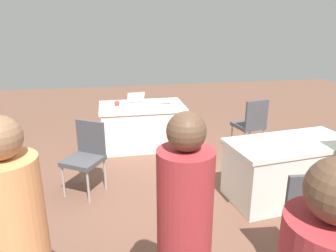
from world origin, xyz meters
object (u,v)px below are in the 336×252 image
at_px(table_foreground, 142,126).
at_px(scissors_red, 165,104).
at_px(chair_tucked_right, 251,122).
at_px(laptop_silver, 138,102).
at_px(chair_by_pillar, 315,226).
at_px(person_attendee_browsing, 18,247).
at_px(table_mid_left, 289,170).
at_px(person_attendee_standing, 184,230).
at_px(chair_tucked_left, 86,153).
at_px(yarn_ball, 117,103).

distance_m(table_foreground, scissors_red, 0.56).
height_order(chair_tucked_right, laptop_silver, laptop_silver).
bearing_deg(chair_by_pillar, person_attendee_browsing, 14.92).
bearing_deg(chair_by_pillar, chair_tucked_right, -99.01).
relative_size(table_mid_left, person_attendee_browsing, 0.94).
distance_m(chair_tucked_right, person_attendee_standing, 3.73).
relative_size(chair_by_pillar, laptop_silver, 2.68).
distance_m(laptop_silver, scissors_red, 0.48).
relative_size(chair_tucked_left, chair_by_pillar, 0.97).
xyz_separation_m(person_attendee_standing, laptop_silver, (-0.06, -3.88, -0.16)).
bearing_deg(chair_tucked_right, yarn_ball, 150.48).
bearing_deg(chair_by_pillar, table_foreground, -67.88).
xyz_separation_m(chair_tucked_right, scissors_red, (1.35, -0.64, 0.22)).
xyz_separation_m(laptop_silver, scissors_red, (-0.48, 0.05, -0.04)).
distance_m(chair_tucked_left, person_attendee_standing, 2.52).
height_order(chair_by_pillar, scissors_red, chair_by_pillar).
height_order(person_attendee_standing, person_attendee_browsing, person_attendee_browsing).
distance_m(table_foreground, chair_tucked_left, 1.72).
relative_size(chair_tucked_left, laptop_silver, 2.59).
bearing_deg(table_foreground, scissors_red, -179.84).
bearing_deg(laptop_silver, person_attendee_browsing, 64.70).
height_order(chair_tucked_left, chair_by_pillar, chair_by_pillar).
relative_size(table_mid_left, laptop_silver, 4.54).
height_order(table_foreground, chair_tucked_left, chair_tucked_left).
relative_size(table_foreground, scissors_red, 8.18).
bearing_deg(chair_by_pillar, person_attendee_standing, 22.43).
bearing_deg(table_mid_left, chair_tucked_right, -94.84).
height_order(chair_tucked_left, laptop_silver, laptop_silver).
xyz_separation_m(chair_by_pillar, laptop_silver, (1.14, -3.49, 0.23)).
bearing_deg(chair_tucked_left, laptop_silver, -86.03).
bearing_deg(chair_tucked_left, table_foreground, -88.81).
bearing_deg(table_mid_left, yarn_ball, -45.84).
distance_m(table_foreground, yarn_ball, 0.60).
height_order(table_foreground, person_attendee_browsing, person_attendee_browsing).
relative_size(chair_tucked_left, person_attendee_standing, 0.55).
relative_size(table_mid_left, yarn_ball, 18.19).
relative_size(table_foreground, person_attendee_standing, 0.85).
xyz_separation_m(chair_tucked_left, yarn_ball, (-0.46, -1.50, 0.27)).
bearing_deg(table_foreground, laptop_silver, -34.76).
bearing_deg(chair_tucked_right, chair_tucked_left, -174.99).
height_order(table_foreground, scissors_red, scissors_red).
height_order(chair_tucked_left, chair_tucked_right, chair_tucked_right).
xyz_separation_m(chair_tucked_right, laptop_silver, (1.83, -0.69, 0.26)).
bearing_deg(chair_by_pillar, chair_tucked_left, -40.47).
bearing_deg(table_foreground, yarn_ball, -4.95).
distance_m(chair_by_pillar, person_attendee_browsing, 2.24).
relative_size(person_attendee_standing, scissors_red, 9.59).
relative_size(person_attendee_standing, person_attendee_browsing, 0.98).
bearing_deg(chair_tucked_right, person_attendee_browsing, -144.10).
bearing_deg(chair_tucked_left, person_attendee_standing, 140.07).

